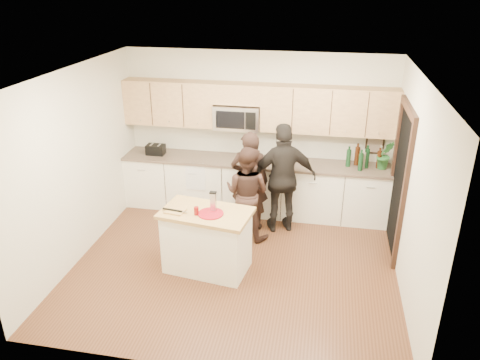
% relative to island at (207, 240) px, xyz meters
% --- Properties ---
extents(floor, '(4.50, 4.50, 0.00)m').
position_rel_island_xyz_m(floor, '(0.36, 0.18, -0.45)').
color(floor, brown).
rests_on(floor, ground).
extents(room_shell, '(4.52, 4.02, 2.71)m').
position_rel_island_xyz_m(room_shell, '(0.36, 0.18, 1.28)').
color(room_shell, beige).
rests_on(room_shell, ground).
extents(back_cabinetry, '(4.50, 0.66, 0.94)m').
position_rel_island_xyz_m(back_cabinetry, '(0.36, 1.87, 0.02)').
color(back_cabinetry, white).
rests_on(back_cabinetry, ground).
extents(upper_cabinetry, '(4.50, 0.33, 0.75)m').
position_rel_island_xyz_m(upper_cabinetry, '(0.39, 2.01, 1.39)').
color(upper_cabinetry, tan).
rests_on(upper_cabinetry, ground).
extents(microwave, '(0.76, 0.41, 0.40)m').
position_rel_island_xyz_m(microwave, '(0.05, 1.98, 1.20)').
color(microwave, silver).
rests_on(microwave, ground).
extents(doorway, '(0.06, 1.25, 2.20)m').
position_rel_island_xyz_m(doorway, '(2.59, 1.08, 0.70)').
color(doorway, black).
rests_on(doorway, ground).
extents(framed_picture, '(0.30, 0.03, 0.38)m').
position_rel_island_xyz_m(framed_picture, '(2.31, 2.16, 0.83)').
color(framed_picture, black).
rests_on(framed_picture, ground).
extents(dish_towel, '(0.34, 0.60, 0.48)m').
position_rel_island_xyz_m(dish_towel, '(-0.59, 1.68, 0.35)').
color(dish_towel, white).
rests_on(dish_towel, ground).
extents(island, '(1.29, 0.87, 0.90)m').
position_rel_island_xyz_m(island, '(0.00, 0.00, 0.00)').
color(island, white).
rests_on(island, ground).
extents(red_plate, '(0.34, 0.34, 0.02)m').
position_rel_island_xyz_m(red_plate, '(0.08, -0.06, 0.45)').
color(red_plate, maroon).
rests_on(red_plate, island).
extents(box_grater, '(0.09, 0.06, 0.27)m').
position_rel_island_xyz_m(box_grater, '(0.10, 0.03, 0.60)').
color(box_grater, silver).
rests_on(box_grater, red_plate).
extents(drink_glass, '(0.06, 0.06, 0.11)m').
position_rel_island_xyz_m(drink_glass, '(-0.10, -0.11, 0.50)').
color(drink_glass, maroon).
rests_on(drink_glass, island).
extents(cutting_board, '(0.28, 0.24, 0.02)m').
position_rel_island_xyz_m(cutting_board, '(-0.40, -0.08, 0.46)').
color(cutting_board, tan).
rests_on(cutting_board, island).
extents(tongs, '(0.29, 0.07, 0.02)m').
position_rel_island_xyz_m(tongs, '(-0.44, -0.09, 0.47)').
color(tongs, black).
rests_on(tongs, cutting_board).
extents(knife, '(0.21, 0.05, 0.01)m').
position_rel_island_xyz_m(knife, '(-0.33, -0.10, 0.47)').
color(knife, silver).
rests_on(knife, cutting_board).
extents(toaster, '(0.31, 0.20, 0.18)m').
position_rel_island_xyz_m(toaster, '(-1.37, 1.85, 0.57)').
color(toaster, black).
rests_on(toaster, back_cabinetry).
extents(bottle_cluster, '(0.58, 0.31, 0.38)m').
position_rel_island_xyz_m(bottle_cluster, '(2.16, 1.90, 0.66)').
color(bottle_cluster, black).
rests_on(bottle_cluster, back_cabinetry).
extents(orchid, '(0.29, 0.25, 0.47)m').
position_rel_island_xyz_m(orchid, '(2.46, 1.90, 0.72)').
color(orchid, '#28652C').
rests_on(orchid, back_cabinetry).
extents(woman_left, '(0.61, 0.41, 1.64)m').
position_rel_island_xyz_m(woman_left, '(0.38, 1.28, 0.36)').
color(woman_left, black).
rests_on(woman_left, ground).
extents(woman_center, '(0.85, 0.74, 1.49)m').
position_rel_island_xyz_m(woman_center, '(0.39, 1.00, 0.29)').
color(woman_center, '#331F19').
rests_on(woman_center, ground).
extents(woman_right, '(1.13, 0.74, 1.78)m').
position_rel_island_xyz_m(woman_right, '(0.91, 1.31, 0.44)').
color(woman_right, black).
rests_on(woman_right, ground).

